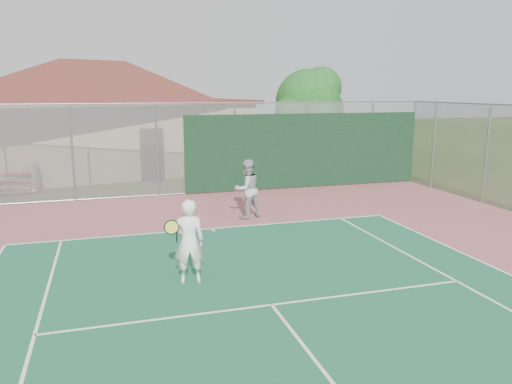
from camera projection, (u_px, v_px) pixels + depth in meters
back_fence at (238, 150)px, 19.54m from camera, size 20.08×0.11×3.53m
side_fence_right at (487, 154)px, 17.54m from camera, size 0.08×9.00×3.50m
clubhouse at (97, 105)px, 25.05m from camera, size 16.29×12.37×6.36m
tree at (310, 104)px, 23.50m from camera, size 3.63×3.44×5.06m
player_white_front at (189, 242)px, 10.28m from camera, size 0.88×0.57×1.78m
player_grey_back at (247, 190)px, 15.57m from camera, size 1.07×0.94×1.85m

